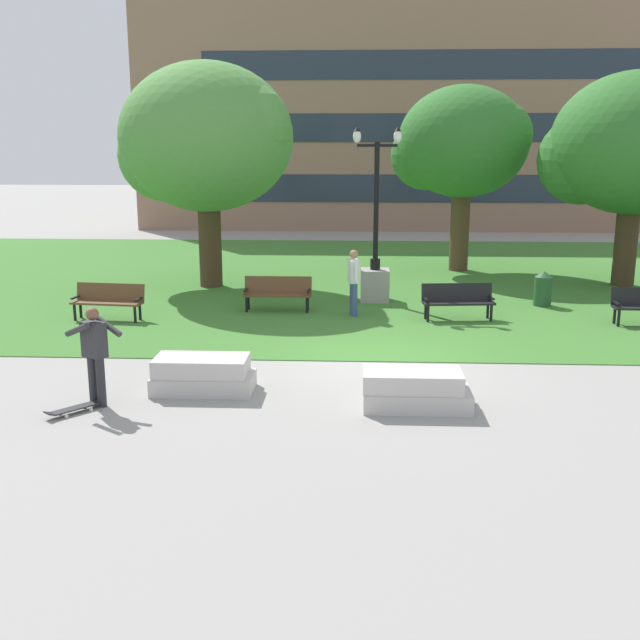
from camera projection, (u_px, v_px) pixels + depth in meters
name	position (u px, v px, depth m)	size (l,w,h in m)	color
ground_plane	(376.00, 362.00, 15.29)	(140.00, 140.00, 0.00)	gray
grass_lawn	(369.00, 278.00, 25.02)	(40.00, 20.00, 0.02)	#3D752D
concrete_block_center	(203.00, 375.00, 13.41)	(1.80, 0.90, 0.64)	#BCB7B2
concrete_block_left	(415.00, 390.00, 12.59)	(1.81, 0.90, 0.64)	#BCB7B2
person_skateboarder	(95.00, 350.00, 12.53)	(0.97, 0.61, 1.71)	#28282D
skateboard	(75.00, 408.00, 12.37)	(0.82, 0.90, 0.14)	black
park_bench_near_left	(278.00, 291.00, 19.90)	(1.80, 0.54, 0.90)	brown
park_bench_near_right	(108.00, 299.00, 18.89)	(1.85, 0.72, 0.90)	brown
park_bench_far_left	(458.00, 299.00, 18.89)	(1.84, 0.71, 0.90)	black
lamp_post_left	(375.00, 267.00, 21.04)	(1.32, 0.80, 4.81)	gray
tree_near_left	(633.00, 146.00, 22.67)	(5.29, 5.04, 6.51)	#42301E
tree_far_left	(462.00, 144.00, 25.56)	(4.67, 4.45, 6.33)	#4C3823
tree_near_right	(205.00, 140.00, 22.53)	(5.49, 5.22, 6.77)	#42301E
trash_bin	(543.00, 288.00, 20.52)	(0.49, 0.49, 0.96)	#234C28
person_bystander_near_lawn	(354.00, 279.00, 19.23)	(0.34, 0.73, 1.71)	#384C7A
building_facade_distant	(422.00, 106.00, 37.56)	(29.28, 1.03, 12.60)	#8E6B56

